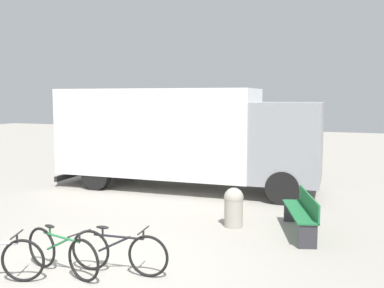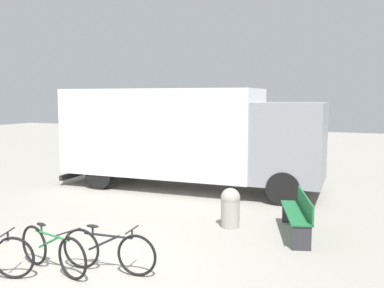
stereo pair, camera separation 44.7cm
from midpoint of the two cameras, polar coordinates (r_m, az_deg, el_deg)
The scene contains 6 objects.
ground_plane at distance 7.22m, azimuth -15.25°, elevation -16.52°, with size 60.00×60.00×0.00m, color gray.
delivery_truck at distance 12.84m, azimuth -2.18°, elevation 1.32°, with size 7.93×2.59×3.01m.
park_bench at distance 8.97m, azimuth 13.14°, elevation -8.71°, with size 0.93×1.87×0.82m.
bicycle_middle at distance 7.25m, azimuth -18.75°, elevation -13.50°, with size 1.62×0.52×0.75m.
bicycle_far at distance 7.05m, azimuth -11.63°, elevation -13.88°, with size 1.65×0.44×0.75m.
bollard_near_bench at distance 9.24m, azimuth 4.18°, elevation -8.24°, with size 0.42×0.42×0.85m.
Camera 1 is at (3.78, -5.42, 2.77)m, focal length 40.00 mm.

